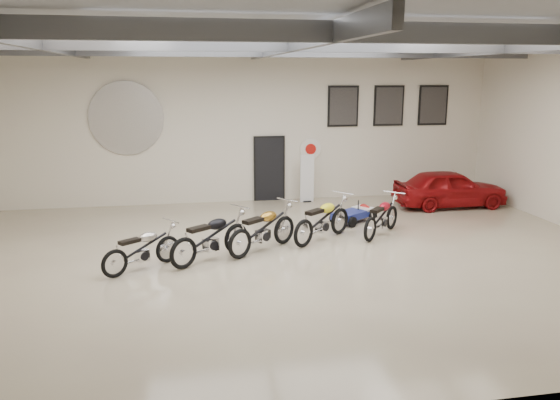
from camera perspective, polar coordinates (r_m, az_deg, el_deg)
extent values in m
cube|color=tan|center=(12.64, 0.98, -6.07)|extent=(16.00, 12.00, 0.01)
cube|color=gray|center=(11.98, 1.07, 17.16)|extent=(16.00, 12.00, 0.01)
cube|color=beige|center=(17.95, -2.77, 7.76)|extent=(16.00, 0.02, 5.00)
cube|color=black|center=(18.16, -1.13, 3.22)|extent=(0.92, 0.08, 2.10)
imported|color=maroon|center=(18.14, 17.32, 1.19)|extent=(1.43, 3.54, 1.21)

